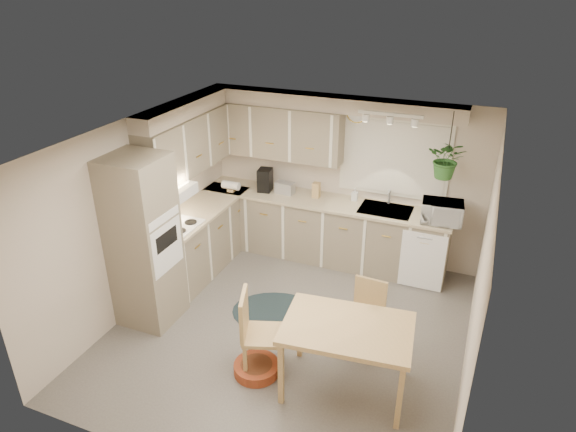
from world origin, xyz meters
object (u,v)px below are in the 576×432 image
object	(u,v)px
chair_left	(264,333)
chair_back	(364,318)
braided_rug	(278,313)
pet_bed	(257,368)
dining_table	(346,358)
microwave	(442,210)

from	to	relation	value
chair_left	chair_back	size ratio (longest dim) A/B	1.14
chair_left	braided_rug	size ratio (longest dim) A/B	0.79
chair_back	chair_left	bearing A→B (deg)	42.19
chair_back	pet_bed	world-z (taller)	chair_back
dining_table	braided_rug	xyz separation A→B (m)	(-1.13, 0.92, -0.39)
chair_left	chair_back	bearing A→B (deg)	109.26
pet_bed	microwave	bearing A→B (deg)	59.05
chair_back	pet_bed	xyz separation A→B (m)	(-0.95, -0.82, -0.36)
dining_table	pet_bed	bearing A→B (deg)	-171.93
microwave	pet_bed	bearing A→B (deg)	-126.99
braided_rug	microwave	xyz separation A→B (m)	(1.69, 1.45, 1.11)
dining_table	microwave	distance (m)	2.54
chair_left	braided_rug	world-z (taller)	chair_left
chair_left	pet_bed	xyz separation A→B (m)	(-0.04, -0.10, -0.41)
chair_back	microwave	bearing A→B (deg)	-104.25
braided_rug	microwave	distance (m)	2.49
chair_left	chair_back	distance (m)	1.15
dining_table	chair_back	distance (m)	0.69
dining_table	microwave	xyz separation A→B (m)	(0.56, 2.36, 0.72)
chair_back	pet_bed	size ratio (longest dim) A/B	1.69
chair_left	microwave	distance (m)	2.88
pet_bed	braided_rug	bearing A→B (deg)	100.43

